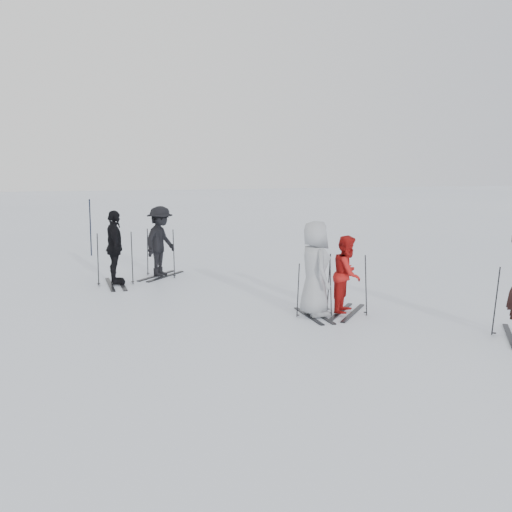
{
  "coord_description": "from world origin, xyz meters",
  "views": [
    {
      "loc": [
        -3.86,
        -12.21,
        3.01
      ],
      "look_at": [
        0.0,
        1.0,
        1.0
      ],
      "focal_mm": 45.0,
      "sensor_mm": 36.0,
      "label": 1
    }
  ],
  "objects_px": {
    "skier_uphill_far": "(160,242)",
    "skier_grey": "(315,270)",
    "skier_uphill_left": "(115,248)",
    "piste_marker": "(90,228)",
    "skier_red": "(347,275)"
  },
  "relations": [
    {
      "from": "skier_grey",
      "to": "skier_uphill_left",
      "type": "xyz_separation_m",
      "value": [
        -3.53,
        4.46,
        -0.02
      ]
    },
    {
      "from": "skier_red",
      "to": "skier_uphill_far",
      "type": "xyz_separation_m",
      "value": [
        -3.01,
        5.25,
        0.15
      ]
    },
    {
      "from": "skier_red",
      "to": "skier_grey",
      "type": "distance_m",
      "value": 0.74
    },
    {
      "from": "skier_red",
      "to": "piste_marker",
      "type": "relative_size",
      "value": 0.84
    },
    {
      "from": "skier_uphill_left",
      "to": "piste_marker",
      "type": "height_order",
      "value": "piste_marker"
    },
    {
      "from": "skier_grey",
      "to": "skier_uphill_left",
      "type": "height_order",
      "value": "skier_grey"
    },
    {
      "from": "skier_red",
      "to": "skier_uphill_left",
      "type": "height_order",
      "value": "skier_uphill_left"
    },
    {
      "from": "skier_red",
      "to": "skier_grey",
      "type": "height_order",
      "value": "skier_grey"
    },
    {
      "from": "skier_uphill_left",
      "to": "skier_uphill_far",
      "type": "height_order",
      "value": "skier_uphill_far"
    },
    {
      "from": "skier_grey",
      "to": "skier_uphill_left",
      "type": "relative_size",
      "value": 1.02
    },
    {
      "from": "skier_red",
      "to": "skier_grey",
      "type": "bearing_deg",
      "value": 133.57
    },
    {
      "from": "skier_grey",
      "to": "piste_marker",
      "type": "height_order",
      "value": "skier_grey"
    },
    {
      "from": "skier_grey",
      "to": "piste_marker",
      "type": "bearing_deg",
      "value": 22.12
    },
    {
      "from": "skier_uphill_far",
      "to": "skier_grey",
      "type": "bearing_deg",
      "value": -117.25
    },
    {
      "from": "skier_grey",
      "to": "piste_marker",
      "type": "distance_m",
      "value": 10.58
    }
  ]
}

